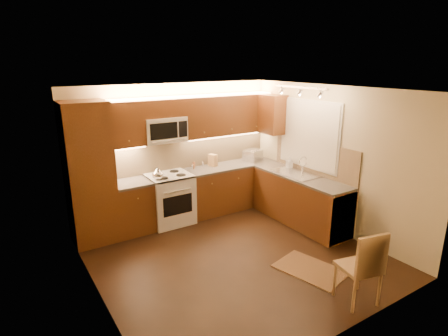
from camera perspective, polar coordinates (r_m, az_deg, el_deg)
floor at (r=5.80m, az=1.74°, el=-13.47°), size 4.00×4.00×0.01m
ceiling at (r=5.06m, az=1.98°, el=11.98°), size 4.00×4.00×0.01m
wall_back at (r=6.98m, az=-7.50°, el=2.60°), size 4.00×0.01×2.50m
wall_front at (r=3.93m, az=18.80°, el=-9.06°), size 4.00×0.01×2.50m
wall_left at (r=4.54m, az=-19.56°, el=-5.71°), size 0.01×4.00×2.50m
wall_right at (r=6.60m, az=16.32°, el=1.30°), size 0.01×4.00×2.50m
pantry at (r=6.22m, az=-20.10°, el=-0.90°), size 0.70×0.60×2.30m
base_cab_back_left at (r=6.61m, az=-13.91°, el=-5.99°), size 0.62×0.60×0.86m
counter_back_left at (r=6.46m, az=-14.18°, el=-2.29°), size 0.62×0.60×0.04m
base_cab_back_right at (r=7.45m, az=0.98°, el=-2.96°), size 1.92×0.60×0.86m
counter_back_right at (r=7.31m, az=1.00°, el=0.37°), size 1.92×0.60×0.04m
base_cab_right at (r=6.89m, az=11.64°, el=-4.91°), size 0.60×2.00×0.86m
counter_right at (r=6.75m, az=11.85°, el=-1.34°), size 0.60×2.00×0.04m
dishwasher at (r=6.45m, az=15.97°, el=-6.71°), size 0.58×0.60×0.84m
backsplash_back at (r=7.13m, az=-4.91°, el=2.56°), size 3.30×0.02×0.60m
backsplash_right at (r=6.86m, az=13.74°, el=1.61°), size 0.02×2.00×0.60m
upper_cab_back_left at (r=6.34m, az=-15.17°, el=6.59°), size 0.62×0.35×0.75m
upper_cab_back_right at (r=7.21m, az=0.48°, el=8.23°), size 1.92×0.35×0.75m
upper_cab_bridge at (r=6.55m, az=-9.50°, el=9.16°), size 0.76×0.35×0.31m
upper_cab_right_corner at (r=7.34m, az=7.52°, el=8.24°), size 0.35×0.50×0.75m
stove at (r=6.81m, az=-8.36°, el=-4.75°), size 0.76×0.65×0.92m
microwave at (r=6.59m, az=-9.30°, el=5.91°), size 0.76×0.38×0.44m
window_frame at (r=6.87m, az=13.03°, el=5.11°), size 0.03×1.44×1.24m
window_blinds at (r=6.86m, az=12.92°, el=5.09°), size 0.02×1.36×1.16m
sink at (r=6.82m, az=11.02°, el=-0.26°), size 0.52×0.86×0.15m
faucet at (r=6.92m, az=12.14°, el=0.56°), size 0.20×0.04×0.30m
track_light_bar at (r=6.36m, az=11.69°, el=12.15°), size 0.04×1.20×0.03m
kettle at (r=6.39m, az=-10.22°, el=-0.83°), size 0.21×0.21×0.22m
toaster_oven at (r=7.62m, az=4.47°, el=1.98°), size 0.44×0.38×0.22m
knife_block at (r=7.19m, az=-1.74°, el=1.22°), size 0.15×0.19×0.23m
spice_jar_a at (r=7.01m, az=-4.90°, el=0.19°), size 0.05×0.05×0.09m
spice_jar_b at (r=7.15m, az=-4.66°, el=0.53°), size 0.06×0.06×0.10m
spice_jar_c at (r=7.20m, az=-3.29°, el=0.68°), size 0.05×0.05×0.10m
spice_jar_d at (r=7.02m, az=-4.74°, el=0.22°), size 0.05×0.05×0.10m
soap_bottle at (r=7.14m, az=10.08°, el=0.82°), size 0.11×0.11×0.22m
rug at (r=5.60m, az=13.20°, el=-15.02°), size 0.84×1.07×0.01m
dining_chair at (r=4.90m, az=20.11°, el=-13.98°), size 0.51×0.51×0.97m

